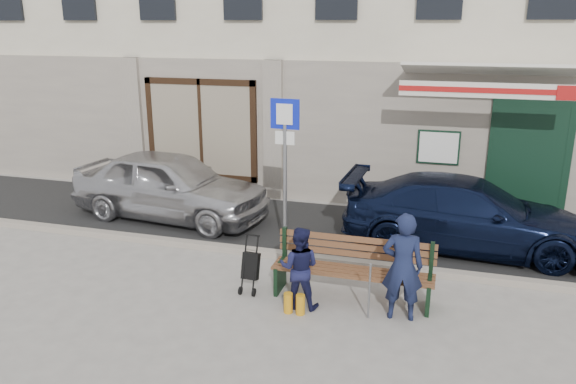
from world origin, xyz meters
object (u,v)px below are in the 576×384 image
at_px(man, 403,267).
at_px(stroller, 250,267).
at_px(parking_sign, 285,151).
at_px(woman, 299,268).
at_px(car_silver, 170,185).
at_px(car_navy, 467,214).
at_px(bench, 349,270).

distance_m(man, stroller, 2.34).
bearing_deg(man, parking_sign, -45.48).
distance_m(woman, stroller, 0.92).
distance_m(car_silver, car_navy, 5.99).
xyz_separation_m(car_silver, bench, (4.30, -2.59, -0.26)).
height_order(bench, stroller, bench).
xyz_separation_m(parking_sign, bench, (1.43, -1.45, -1.41)).
bearing_deg(parking_sign, woman, -64.22).
bearing_deg(car_navy, man, 165.23).
distance_m(car_silver, man, 5.89).
relative_size(bench, woman, 1.96).
relative_size(car_silver, bench, 1.76).
relative_size(bench, man, 1.54).
bearing_deg(bench, parking_sign, 134.64).
bearing_deg(car_silver, woman, -123.53).
bearing_deg(bench, car_navy, 56.74).
distance_m(bench, woman, 0.80).
distance_m(car_silver, bench, 5.02).
xyz_separation_m(car_silver, parking_sign, (2.87, -1.15, 1.15)).
xyz_separation_m(bench, woman, (-0.65, -0.44, 0.16)).
relative_size(parking_sign, man, 1.78).
bearing_deg(parking_sign, stroller, -89.23).
bearing_deg(bench, man, -24.80).
bearing_deg(bench, stroller, -173.62).
height_order(car_navy, man, man).
height_order(car_silver, woman, car_silver).
bearing_deg(woman, man, 179.76).
relative_size(parking_sign, bench, 1.16).
bearing_deg(parking_sign, bench, -41.85).
relative_size(car_silver, parking_sign, 1.52).
bearing_deg(car_navy, car_silver, 92.13).
xyz_separation_m(woman, stroller, (-0.85, 0.27, -0.22)).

